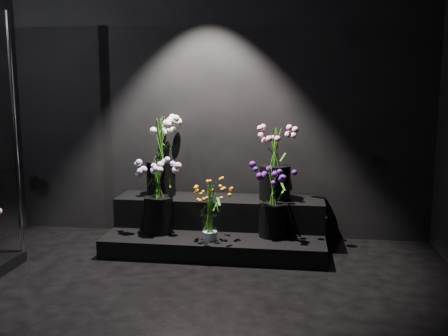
# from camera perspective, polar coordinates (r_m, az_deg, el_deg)

# --- Properties ---
(floor) EXTENTS (4.00, 4.00, 0.00)m
(floor) POSITION_cam_1_polar(r_m,az_deg,el_deg) (3.13, -6.79, -17.88)
(floor) COLOR black
(floor) RESTS_ON ground
(wall_back) EXTENTS (4.00, 0.00, 4.00)m
(wall_back) POSITION_cam_1_polar(r_m,az_deg,el_deg) (4.74, -0.85, 8.95)
(wall_back) COLOR black
(wall_back) RESTS_ON floor
(display_riser) EXTENTS (1.89, 0.84, 0.42)m
(display_riser) POSITION_cam_1_polar(r_m,az_deg,el_deg) (4.53, -0.69, -6.75)
(display_riser) COLOR black
(display_riser) RESTS_ON floor
(bouquet_orange_bells) EXTENTS (0.27, 0.27, 0.50)m
(bouquet_orange_bells) POSITION_cam_1_polar(r_m,az_deg,el_deg) (4.14, -1.65, -4.81)
(bouquet_orange_bells) COLOR white
(bouquet_orange_bells) RESTS_ON display_riser
(bouquet_lilac) EXTENTS (0.42, 0.42, 0.64)m
(bouquet_lilac) POSITION_cam_1_polar(r_m,az_deg,el_deg) (4.37, -7.54, -2.60)
(bouquet_lilac) COLOR black
(bouquet_lilac) RESTS_ON display_riser
(bouquet_purple) EXTENTS (0.44, 0.44, 0.61)m
(bouquet_purple) POSITION_cam_1_polar(r_m,az_deg,el_deg) (4.25, 5.63, -3.31)
(bouquet_purple) COLOR black
(bouquet_purple) RESTS_ON display_riser
(bouquet_cream_roses) EXTENTS (0.48, 0.48, 0.73)m
(bouquet_cream_roses) POSITION_cam_1_polar(r_m,az_deg,el_deg) (4.66, -7.27, 1.98)
(bouquet_cream_roses) COLOR black
(bouquet_cream_roses) RESTS_ON display_riser
(bouquet_pink_roses) EXTENTS (0.49, 0.49, 0.65)m
(bouquet_pink_roses) POSITION_cam_1_polar(r_m,az_deg,el_deg) (4.48, 5.87, 0.98)
(bouquet_pink_roses) COLOR black
(bouquet_pink_roses) RESTS_ON display_riser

